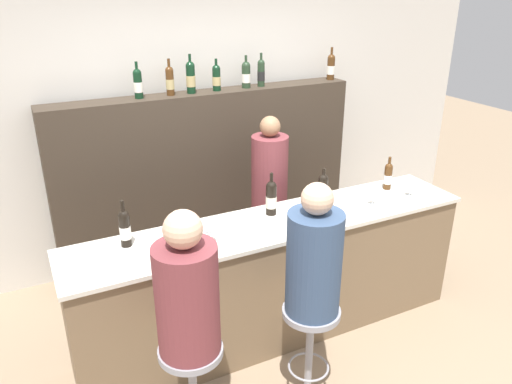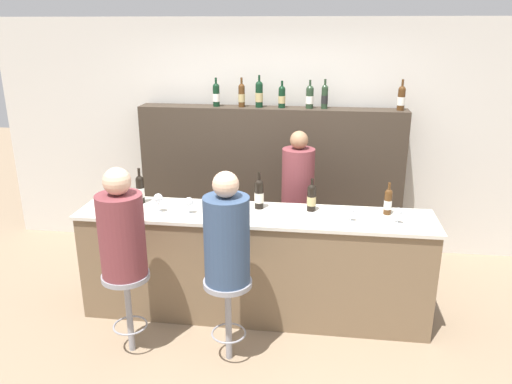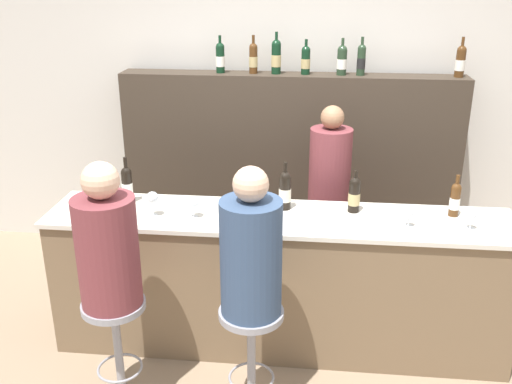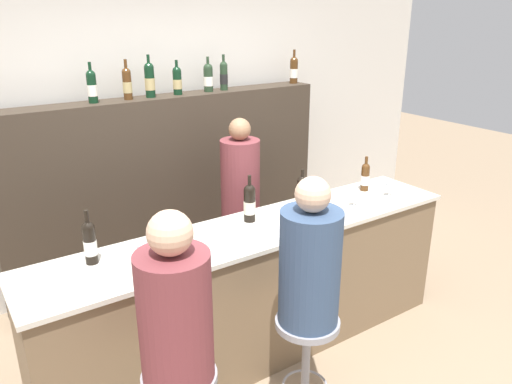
% 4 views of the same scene
% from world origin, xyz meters
% --- Properties ---
extents(ground_plane, '(16.00, 16.00, 0.00)m').
position_xyz_m(ground_plane, '(0.00, 0.00, 0.00)').
color(ground_plane, '#8C755B').
extents(wall_back, '(6.40, 0.05, 2.60)m').
position_xyz_m(wall_back, '(0.00, 1.85, 1.30)').
color(wall_back, beige).
rests_on(wall_back, ground_plane).
extents(bar_counter, '(3.07, 0.60, 0.98)m').
position_xyz_m(bar_counter, '(0.00, 0.28, 0.49)').
color(bar_counter, brown).
rests_on(bar_counter, ground_plane).
extents(back_bar_cabinet, '(2.88, 0.28, 1.68)m').
position_xyz_m(back_bar_cabinet, '(0.00, 1.63, 0.84)').
color(back_bar_cabinet, '#382D23').
rests_on(back_bar_cabinet, ground_plane).
extents(wine_bottle_counter_0, '(0.07, 0.07, 0.33)m').
position_xyz_m(wine_bottle_counter_0, '(-1.06, 0.41, 1.11)').
color(wine_bottle_counter_0, black).
rests_on(wine_bottle_counter_0, bar_counter).
extents(wine_bottle_counter_1, '(0.08, 0.08, 0.33)m').
position_xyz_m(wine_bottle_counter_1, '(0.03, 0.41, 1.12)').
color(wine_bottle_counter_1, black).
rests_on(wine_bottle_counter_1, bar_counter).
extents(wine_bottle_counter_2, '(0.08, 0.08, 0.29)m').
position_xyz_m(wine_bottle_counter_2, '(0.48, 0.41, 1.10)').
color(wine_bottle_counter_2, black).
rests_on(wine_bottle_counter_2, bar_counter).
extents(wine_bottle_counter_3, '(0.07, 0.07, 0.28)m').
position_xyz_m(wine_bottle_counter_3, '(1.13, 0.41, 1.10)').
color(wine_bottle_counter_3, '#4C2D14').
rests_on(wine_bottle_counter_3, bar_counter).
extents(wine_bottle_backbar_0, '(0.07, 0.07, 0.31)m').
position_xyz_m(wine_bottle_backbar_0, '(-0.60, 1.63, 1.80)').
color(wine_bottle_backbar_0, black).
rests_on(wine_bottle_backbar_0, back_bar_cabinet).
extents(wine_bottle_backbar_1, '(0.07, 0.07, 0.31)m').
position_xyz_m(wine_bottle_backbar_1, '(-0.32, 1.63, 1.80)').
color(wine_bottle_backbar_1, '#4C2D14').
rests_on(wine_bottle_backbar_1, back_bar_cabinet).
extents(wine_bottle_backbar_2, '(0.08, 0.08, 0.34)m').
position_xyz_m(wine_bottle_backbar_2, '(-0.13, 1.63, 1.82)').
color(wine_bottle_backbar_2, black).
rests_on(wine_bottle_backbar_2, back_bar_cabinet).
extents(wine_bottle_backbar_3, '(0.07, 0.07, 0.28)m').
position_xyz_m(wine_bottle_backbar_3, '(0.11, 1.63, 1.79)').
color(wine_bottle_backbar_3, black).
rests_on(wine_bottle_backbar_3, back_bar_cabinet).
extents(wine_bottle_backbar_4, '(0.08, 0.08, 0.30)m').
position_xyz_m(wine_bottle_backbar_4, '(0.41, 1.63, 1.80)').
color(wine_bottle_backbar_4, '#233823').
rests_on(wine_bottle_backbar_4, back_bar_cabinet).
extents(wine_bottle_backbar_5, '(0.07, 0.07, 0.31)m').
position_xyz_m(wine_bottle_backbar_5, '(0.56, 1.63, 1.80)').
color(wine_bottle_backbar_5, '#233823').
rests_on(wine_bottle_backbar_5, back_bar_cabinet).
extents(wine_bottle_backbar_6, '(0.08, 0.08, 0.32)m').
position_xyz_m(wine_bottle_backbar_6, '(1.34, 1.63, 1.80)').
color(wine_bottle_backbar_6, '#4C2D14').
rests_on(wine_bottle_backbar_6, back_bar_cabinet).
extents(wine_glass_0, '(0.08, 0.08, 0.17)m').
position_xyz_m(wine_glass_0, '(-0.82, 0.20, 1.11)').
color(wine_glass_0, silver).
rests_on(wine_glass_0, bar_counter).
extents(wine_glass_1, '(0.08, 0.08, 0.14)m').
position_xyz_m(wine_glass_1, '(-0.55, 0.20, 1.08)').
color(wine_glass_1, silver).
rests_on(wine_glass_1, bar_counter).
extents(wine_glass_2, '(0.07, 0.07, 0.13)m').
position_xyz_m(wine_glass_2, '(0.81, 0.20, 1.07)').
color(wine_glass_2, silver).
rests_on(wine_glass_2, bar_counter).
extents(wine_glass_3, '(0.07, 0.07, 0.14)m').
position_xyz_m(wine_glass_3, '(1.19, 0.20, 1.08)').
color(wine_glass_3, silver).
rests_on(wine_glass_3, bar_counter).
extents(tasting_menu, '(0.21, 0.30, 0.00)m').
position_xyz_m(tasting_menu, '(0.11, 0.14, 0.98)').
color(tasting_menu, white).
rests_on(tasting_menu, bar_counter).
extents(bar_stool_left, '(0.37, 0.37, 0.69)m').
position_xyz_m(bar_stool_left, '(-0.91, -0.40, 0.54)').
color(bar_stool_left, gray).
rests_on(bar_stool_left, ground_plane).
extents(guest_seated_left, '(0.35, 0.35, 0.85)m').
position_xyz_m(guest_seated_left, '(-0.91, -0.40, 1.06)').
color(guest_seated_left, brown).
rests_on(guest_seated_left, bar_stool_left).
extents(bar_stool_right, '(0.37, 0.37, 0.69)m').
position_xyz_m(bar_stool_right, '(-0.11, -0.40, 0.54)').
color(bar_stool_right, gray).
rests_on(bar_stool_right, ground_plane).
extents(guest_seated_right, '(0.34, 0.34, 0.86)m').
position_xyz_m(guest_seated_right, '(-0.11, -0.40, 1.06)').
color(guest_seated_right, '#334766').
rests_on(guest_seated_right, bar_stool_right).
extents(bartender, '(0.32, 0.32, 1.56)m').
position_xyz_m(bartender, '(0.33, 1.01, 0.72)').
color(bartender, brown).
rests_on(bartender, ground_plane).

